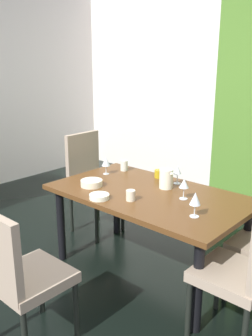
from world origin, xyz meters
TOP-DOWN VIEW (x-y plane):
  - ground_plane at (0.00, 0.00)m, footprint 5.27×5.51m
  - back_panel_interior at (-1.41, 2.71)m, footprint 2.44×0.10m
  - dining_table at (0.50, 0.41)m, footprint 1.60×0.92m
  - chair_head_near at (0.46, -0.79)m, footprint 0.44×0.44m
  - chair_right_near at (1.46, 0.16)m, footprint 0.44×0.44m
  - chair_left_far at (-0.47, 0.66)m, footprint 0.45×0.44m
  - wine_glass_rear at (0.54, 0.74)m, footprint 0.07×0.07m
  - wine_glass_front at (0.79, 0.47)m, footprint 0.08×0.08m
  - wine_glass_near_shelf at (1.03, 0.24)m, footprint 0.08×0.08m
  - wine_glass_left at (-0.11, 0.53)m, footprint 0.08×0.08m
  - serving_bowl_north at (0.04, 0.20)m, footprint 0.19×0.19m
  - serving_bowl_south at (0.30, 0.04)m, footprint 0.16×0.16m
  - cup_right at (0.32, 0.77)m, footprint 0.08×0.08m
  - cup_center at (0.51, 0.17)m, footprint 0.07×0.07m
  - cup_near_window at (-0.06, 0.73)m, footprint 0.07×0.07m
  - pitcher_west at (0.54, 0.58)m, footprint 0.13×0.11m

SIDE VIEW (x-z plane):
  - ground_plane at x=0.00m, z-range -0.02..0.00m
  - chair_head_near at x=0.46m, z-range 0.05..1.00m
  - chair_right_near at x=1.46m, z-range 0.05..1.00m
  - chair_left_far at x=-0.47m, z-range 0.04..1.07m
  - dining_table at x=0.50m, z-range 0.27..0.99m
  - serving_bowl_south at x=0.30m, z-range 0.72..0.75m
  - serving_bowl_north at x=0.04m, z-range 0.72..0.77m
  - cup_right at x=0.32m, z-range 0.72..0.79m
  - cup_center at x=0.51m, z-range 0.72..0.80m
  - cup_near_window at x=-0.06m, z-range 0.72..0.82m
  - pitcher_west at x=0.54m, z-range 0.72..0.88m
  - wine_glass_rear at x=0.54m, z-range 0.75..0.91m
  - wine_glass_left at x=-0.11m, z-range 0.75..0.92m
  - wine_glass_front at x=0.79m, z-range 0.76..0.92m
  - wine_glass_near_shelf at x=1.03m, z-range 0.75..0.93m
  - back_panel_interior at x=-1.41m, z-range 0.00..2.87m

